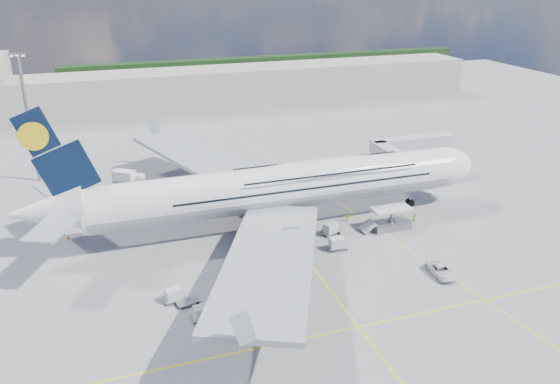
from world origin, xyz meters
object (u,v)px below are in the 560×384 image
object	(u,v)px
dolly_back	(188,302)
baggage_tug	(300,264)
crew_tug	(283,302)
cone_wing_right_outer	(279,345)
airliner	(281,187)
dolly_row_a	(202,312)
crew_loader	(348,217)
cone_wing_right_inner	(261,257)
catering_truck_inner	(246,179)
cone_wing_left_outer	(219,181)
dolly_row_b	(174,294)
catering_truck_outer	(128,179)
crew_wing	(279,262)
cone_tail	(68,237)
dolly_nose_far	(337,243)
crew_van	(415,217)
cone_nose	(431,196)
jet_bridge	(405,150)
light_mast	(28,118)
dolly_nose_near	(331,229)
dolly_row_c	(230,292)
cargo_loader	(390,221)
cone_wing_left_inner	(249,197)
crew_nose	(424,185)
service_van	(441,271)

from	to	relation	value
dolly_back	baggage_tug	bearing A→B (deg)	0.51
crew_tug	dolly_back	bearing A→B (deg)	135.64
cone_wing_right_outer	airliner	bearing A→B (deg)	70.86
dolly_row_a	crew_loader	xyz separation A→B (m)	(28.86, 19.77, -0.12)
dolly_row_a	cone_wing_right_inner	bearing A→B (deg)	42.21
airliner	cone_wing_right_outer	size ratio (longest dim) A/B	134.34
catering_truck_inner	cone_wing_right_outer	size ratio (longest dim) A/B	10.85
crew_tug	cone_wing_left_outer	distance (m)	45.81
dolly_row_b	crew_loader	size ratio (longest dim) A/B	1.85
crew_tug	cone_wing_right_outer	distance (m)	7.75
dolly_row_a	crew_tug	world-z (taller)	dolly_row_a
catering_truck_outer	crew_loader	size ratio (longest dim) A/B	3.67
crew_wing	cone_tail	world-z (taller)	crew_wing
airliner	dolly_nose_far	distance (m)	13.62
dolly_nose_far	baggage_tug	bearing A→B (deg)	-149.55
crew_van	cone_nose	distance (m)	11.93
jet_bridge	light_mast	world-z (taller)	light_mast
dolly_nose_near	crew_tug	bearing A→B (deg)	-151.90
light_mast	crew_van	xyz separation A→B (m)	(62.34, -40.97, -12.44)
jet_bridge	crew_tug	distance (m)	50.91
cone_wing_left_outer	catering_truck_outer	bearing A→B (deg)	169.49
jet_bridge	dolly_row_b	size ratio (longest dim) A/B	5.85
crew_van	cone_wing_right_inner	world-z (taller)	crew_van
dolly_row_c	baggage_tug	distance (m)	12.13
cone_wing_right_outer	cone_tail	world-z (taller)	cone_tail
cargo_loader	catering_truck_outer	world-z (taller)	cargo_loader
dolly_nose_far	cone_wing_left_inner	distance (m)	24.88
dolly_row_c	cone_wing_right_outer	bearing A→B (deg)	-80.92
dolly_row_b	cone_wing_left_outer	distance (m)	42.46
airliner	dolly_back	bearing A→B (deg)	-135.60
dolly_row_b	crew_wing	size ratio (longest dim) A/B	1.65
airliner	cone_wing_right_outer	world-z (taller)	airliner
cone_wing_left_inner	dolly_row_b	bearing A→B (deg)	-121.52
crew_tug	cone_tail	distance (m)	39.25
cargo_loader	cone_wing_left_inner	distance (m)	27.21
crew_nose	cone_wing_left_inner	distance (m)	34.25
dolly_row_a	crew_loader	bearing A→B (deg)	29.01
crew_loader	cone_tail	size ratio (longest dim) A/B	2.83
catering_truck_inner	cone_tail	xyz separation A→B (m)	(-32.94, -12.49, -1.38)
baggage_tug	service_van	size ratio (longest dim) A/B	0.58
baggage_tug	cone_wing_right_outer	bearing A→B (deg)	-94.90
dolly_row_a	cone_wing_right_inner	xyz separation A→B (m)	(11.11, 12.17, -0.72)
light_mast	crew_van	distance (m)	75.63
baggage_tug	dolly_row_c	bearing A→B (deg)	-136.26
baggage_tug	cone_wing_right_inner	size ratio (longest dim) A/B	5.70
cone_wing_right_inner	cone_tail	size ratio (longest dim) A/B	0.90
jet_bridge	dolly_nose_near	bearing A→B (deg)	-143.69
cone_tail	baggage_tug	bearing A→B (deg)	-32.58
cone_wing_left_inner	dolly_row_a	bearing A→B (deg)	-114.03
cone_wing_right_inner	dolly_row_b	bearing A→B (deg)	-152.90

